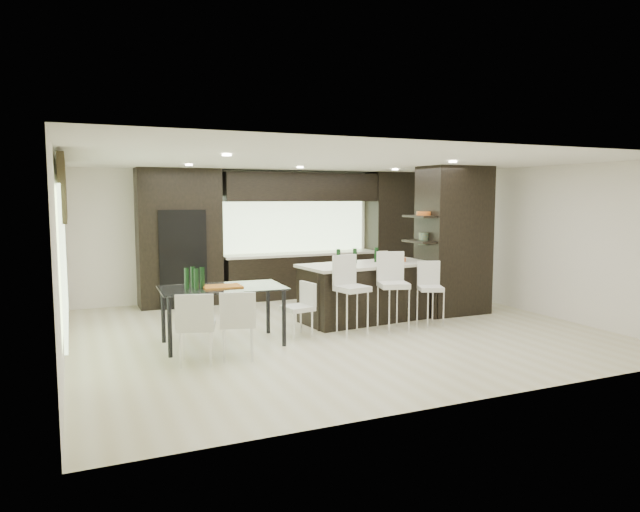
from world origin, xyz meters
name	(u,v)px	position (x,y,z in m)	size (l,w,h in m)	color
ground	(335,330)	(0.00, 0.00, 0.00)	(8.00, 8.00, 0.00)	beige
back_wall	(266,234)	(0.00, 3.50, 1.35)	(8.00, 0.02, 2.70)	white
left_wall	(60,258)	(-4.00, 0.00, 1.35)	(0.02, 7.00, 2.70)	white
right_wall	(528,240)	(4.00, 0.00, 1.35)	(0.02, 7.00, 2.70)	white
ceiling	(335,162)	(0.00, 0.00, 2.70)	(8.00, 7.00, 0.02)	white
window_left	(64,256)	(-3.96, 0.20, 1.35)	(0.04, 3.20, 1.90)	#B2D199
window_back	(293,224)	(0.60, 3.46, 1.55)	(3.40, 0.04, 1.20)	#B2D199
stone_accent	(63,189)	(-3.93, 0.20, 2.25)	(0.08, 3.00, 0.80)	brown
ceiling_spots	(329,164)	(0.00, 0.25, 2.68)	(4.00, 3.00, 0.02)	white
back_cabinetry	(293,234)	(0.50, 3.17, 1.35)	(6.80, 0.68, 2.70)	black
refrigerator	(180,258)	(-1.90, 3.12, 0.95)	(0.90, 0.68, 1.90)	black
partition_column	(453,240)	(2.60, 0.40, 1.35)	(1.20, 0.80, 2.70)	black
kitchen_island	(368,292)	(0.86, 0.47, 0.50)	(2.41, 1.04, 1.00)	black
stool_left	(352,303)	(0.12, -0.37, 0.50)	(0.44, 0.44, 1.00)	silver
stool_mid	(393,299)	(0.86, -0.38, 0.51)	(0.45, 0.45, 1.02)	silver
stool_right	(430,300)	(1.60, -0.34, 0.43)	(0.38, 0.38, 0.87)	silver
bench	(354,292)	(1.32, 1.88, 0.24)	(1.26, 0.48, 0.48)	black
floor_vase	(342,289)	(0.42, 0.60, 0.55)	(0.41, 0.41, 1.11)	#404E37
dining_table	(223,316)	(-1.88, -0.14, 0.42)	(1.76, 0.99, 0.85)	white
chair_near	(238,327)	(-1.88, -0.95, 0.43)	(0.47, 0.47, 0.86)	silver
chair_far	(196,330)	(-2.43, -0.96, 0.44)	(0.47, 0.47, 0.87)	silver
chair_end	(298,312)	(-0.71, -0.14, 0.38)	(0.42, 0.42, 0.77)	silver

